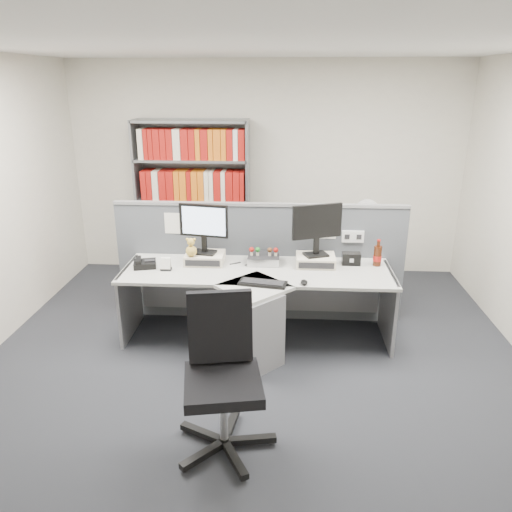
# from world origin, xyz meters

# --- Properties ---
(ground) EXTENTS (5.50, 5.50, 0.00)m
(ground) POSITION_xyz_m (0.00, 0.00, 0.00)
(ground) COLOR #2E3036
(ground) RESTS_ON ground
(room_shell) EXTENTS (5.04, 5.54, 2.72)m
(room_shell) POSITION_xyz_m (0.00, 0.00, 1.79)
(room_shell) COLOR silver
(room_shell) RESTS_ON ground
(partition) EXTENTS (3.00, 0.08, 1.27)m
(partition) POSITION_xyz_m (0.00, 1.25, 0.65)
(partition) COLOR #51565C
(partition) RESTS_ON ground
(desk) EXTENTS (2.60, 1.20, 0.72)m
(desk) POSITION_xyz_m (0.00, 0.60, 0.46)
(desk) COLOR #B7B7B0
(desk) RESTS_ON ground
(monitor_riser_left) EXTENTS (0.38, 0.31, 0.10)m
(monitor_riser_left) POSITION_xyz_m (-0.53, 0.98, 0.77)
(monitor_riser_left) COLOR beige
(monitor_riser_left) RESTS_ON desk
(monitor_riser_right) EXTENTS (0.38, 0.31, 0.10)m
(monitor_riser_right) POSITION_xyz_m (0.57, 0.98, 0.77)
(monitor_riser_right) COLOR beige
(monitor_riser_right) RESTS_ON desk
(monitor_left) EXTENTS (0.49, 0.19, 0.50)m
(monitor_left) POSITION_xyz_m (-0.53, 0.98, 1.12)
(monitor_left) COLOR black
(monitor_left) RESTS_ON monitor_riser_left
(monitor_right) EXTENTS (0.48, 0.23, 0.51)m
(monitor_right) POSITION_xyz_m (0.57, 0.98, 1.13)
(monitor_right) COLOR black
(monitor_right) RESTS_ON monitor_riser_right
(desktop_pc) EXTENTS (0.31, 0.28, 0.08)m
(desktop_pc) POSITION_xyz_m (0.05, 1.02, 0.76)
(desktop_pc) COLOR black
(desktop_pc) RESTS_ON desk
(figurines) EXTENTS (0.29, 0.05, 0.09)m
(figurines) POSITION_xyz_m (0.05, 1.00, 0.85)
(figurines) COLOR beige
(figurines) RESTS_ON desktop_pc
(keyboard) EXTENTS (0.45, 0.23, 0.03)m
(keyboard) POSITION_xyz_m (0.07, 0.45, 0.73)
(keyboard) COLOR black
(keyboard) RESTS_ON desk
(mouse) EXTENTS (0.06, 0.10, 0.04)m
(mouse) POSITION_xyz_m (0.44, 0.48, 0.74)
(mouse) COLOR black
(mouse) RESTS_ON desk
(desk_phone) EXTENTS (0.25, 0.24, 0.09)m
(desk_phone) POSITION_xyz_m (-1.11, 0.83, 0.75)
(desk_phone) COLOR black
(desk_phone) RESTS_ON desk
(desk_calendar) EXTENTS (0.10, 0.08, 0.12)m
(desk_calendar) POSITION_xyz_m (-0.87, 0.75, 0.77)
(desk_calendar) COLOR black
(desk_calendar) RESTS_ON desk
(plush_toy) EXTENTS (0.11, 0.11, 0.19)m
(plush_toy) POSITION_xyz_m (-0.65, 0.88, 0.90)
(plush_toy) COLOR gold
(plush_toy) RESTS_ON monitor_riser_left
(speaker) EXTENTS (0.18, 0.10, 0.12)m
(speaker) POSITION_xyz_m (0.92, 1.02, 0.78)
(speaker) COLOR black
(speaker) RESTS_ON desk
(cola_bottle) EXTENTS (0.08, 0.08, 0.27)m
(cola_bottle) POSITION_xyz_m (1.17, 1.00, 0.82)
(cola_bottle) COLOR #3F190A
(cola_bottle) RESTS_ON desk
(shelving_unit) EXTENTS (1.41, 0.40, 2.00)m
(shelving_unit) POSITION_xyz_m (-0.90, 2.44, 0.98)
(shelving_unit) COLOR slate
(shelving_unit) RESTS_ON ground
(filing_cabinet) EXTENTS (0.45, 0.61, 0.70)m
(filing_cabinet) POSITION_xyz_m (1.20, 1.99, 0.35)
(filing_cabinet) COLOR slate
(filing_cabinet) RESTS_ON ground
(desk_fan) EXTENTS (0.27, 0.16, 0.46)m
(desk_fan) POSITION_xyz_m (1.20, 1.99, 0.99)
(desk_fan) COLOR white
(desk_fan) RESTS_ON filing_cabinet
(office_chair) EXTENTS (0.71, 0.71, 1.08)m
(office_chair) POSITION_xyz_m (-0.15, -0.73, 0.58)
(office_chair) COLOR silver
(office_chair) RESTS_ON ground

